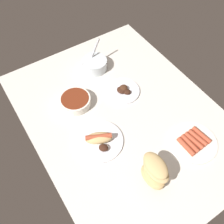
{
  "coord_description": "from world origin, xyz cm",
  "views": [
    {
      "loc": [
        -59.18,
        45.32,
        106.69
      ],
      "look_at": [
        3.06,
        4.95,
        3.0
      ],
      "focal_mm": 41.32,
      "sensor_mm": 36.0,
      "label": 1
    }
  ],
  "objects": [
    {
      "name": "plate_hotdog_assembled",
      "position": [
        -6.33,
        18.23,
        1.8
      ],
      "size": [
        22.87,
        22.87,
        5.61
      ],
      "color": "white",
      "rests_on": "ground_plane"
    },
    {
      "name": "plate_grilled_meat",
      "position": [
        12.98,
        -8.33,
        1.08
      ],
      "size": [
        18.42,
        18.42,
        3.98
      ],
      "color": "white",
      "rests_on": "ground_plane"
    },
    {
      "name": "bowl_chili",
      "position": [
        19.4,
        16.79,
        2.66
      ],
      "size": [
        15.87,
        15.87,
        4.85
      ],
      "color": "white",
      "rests_on": "ground_plane"
    },
    {
      "name": "bread_stack",
      "position": [
        -34.01,
        8.35,
        7.2
      ],
      "size": [
        14.29,
        9.78,
        14.4
      ],
      "color": "tan",
      "rests_on": "ground_plane"
    },
    {
      "name": "ground_plane",
      "position": [
        0.0,
        0.0,
        -1.5
      ],
      "size": [
        120.0,
        90.0,
        3.0
      ],
      "primitive_type": "cube",
      "color": "silver"
    },
    {
      "name": "bowl_coleslaw",
      "position": [
        36.53,
        -4.88,
        3.45
      ],
      "size": [
        14.36,
        14.36,
        16.16
      ],
      "color": "silver",
      "rests_on": "ground_plane"
    },
    {
      "name": "plate_sausages",
      "position": [
        -30.73,
        -18.33,
        1.1
      ],
      "size": [
        22.53,
        22.53,
        3.34
      ],
      "color": "white",
      "rests_on": "ground_plane"
    }
  ]
}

